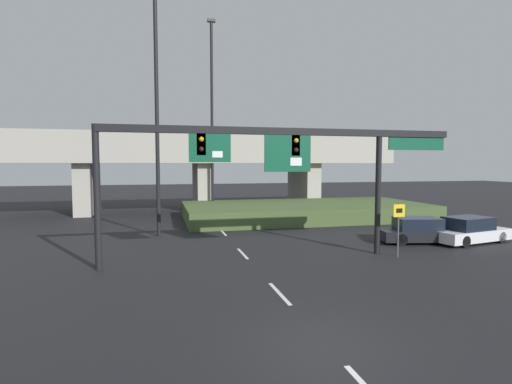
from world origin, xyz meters
TOP-DOWN VIEW (x-y plane):
  - ground_plane at (0.00, 0.00)m, footprint 160.00×160.00m
  - lane_markings at (0.00, 13.30)m, footprint 0.14×33.78m
  - signal_gantry at (1.28, 8.61)m, footprint 16.84×0.44m
  - speed_limit_sign at (7.03, 7.66)m, footprint 0.60×0.11m
  - highway_light_pole_near at (0.54, 25.87)m, footprint 0.70×0.36m
  - highway_light_pole_far at (-4.05, 16.20)m, footprint 0.70×0.36m
  - overpass_bridge at (0.00, 29.29)m, footprint 36.32×7.49m
  - grass_embankment at (7.60, 21.75)m, footprint 19.48×9.48m
  - parked_sedan_near_right at (10.28, 10.54)m, footprint 4.83×2.69m
  - parked_sedan_mid_right at (13.03, 9.89)m, footprint 5.01×2.75m

SIDE VIEW (x-z plane):
  - ground_plane at x=0.00m, z-range 0.00..0.00m
  - lane_markings at x=0.00m, z-range 0.00..0.01m
  - grass_embankment at x=7.60m, z-range 0.00..1.20m
  - parked_sedan_near_right at x=10.28m, z-range -0.05..1.37m
  - parked_sedan_mid_right at x=13.03m, z-range -0.06..1.41m
  - speed_limit_sign at x=7.03m, z-range 0.39..2.99m
  - overpass_bridge at x=0.00m, z-range 1.25..8.45m
  - signal_gantry at x=1.28m, z-range 1.92..8.02m
  - highway_light_pole_far at x=-4.05m, z-range 0.38..15.66m
  - highway_light_pole_near at x=0.54m, z-range 0.38..17.16m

